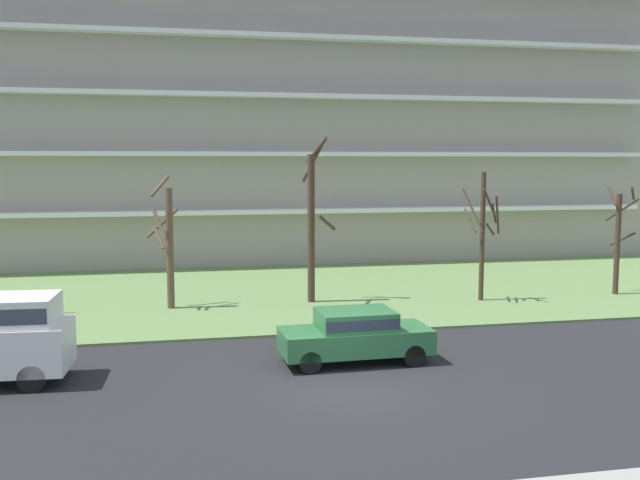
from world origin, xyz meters
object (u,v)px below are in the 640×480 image
tree_center (312,222)px  tree_far_right (618,239)px  tree_left (168,244)px  sedan_green_near_left (355,333)px  tree_right (483,232)px

tree_center → tree_far_right: tree_center is taller
tree_left → tree_center: bearing=1.2°
tree_far_right → sedan_green_near_left: bearing=-150.5°
tree_far_right → tree_center: bearing=175.7°
tree_left → tree_far_right: tree_left is taller
tree_left → sedan_green_near_left: bearing=-58.5°
tree_right → sedan_green_near_left: 10.95m
sedan_green_near_left → tree_center: bearing=-94.3°
tree_left → tree_far_right: size_ratio=1.10×
tree_center → tree_far_right: bearing=-4.3°
tree_left → tree_right: 12.91m
tree_center → tree_right: bearing=-9.6°
tree_center → tree_right: (7.02, -1.19, -0.43)m
tree_left → sedan_green_near_left: tree_left is taller
tree_center → tree_far_right: size_ratio=1.43×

